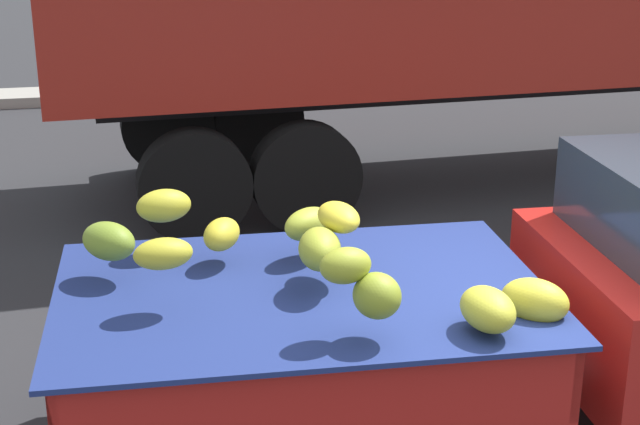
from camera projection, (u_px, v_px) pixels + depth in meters
curb_strip at (271, 87)px, 15.47m from camera, size 80.00×0.80×0.16m
pickup_truck at (618, 299)px, 5.79m from camera, size 4.96×2.05×1.70m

